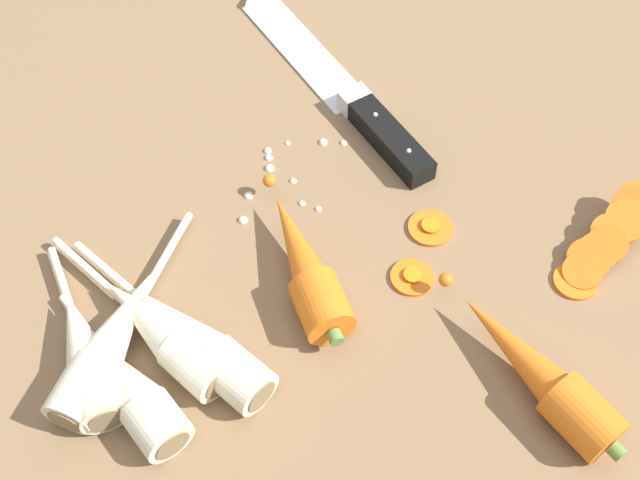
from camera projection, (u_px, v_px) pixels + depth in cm
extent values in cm
cube|color=brown|center=(313.00, 245.00, 72.67)|extent=(120.00, 90.00, 4.00)
cube|color=silver|center=(303.00, 51.00, 85.10)|extent=(9.07, 20.47, 0.50)
cube|color=silver|center=(354.00, 100.00, 79.43)|extent=(3.33, 2.65, 2.20)
cube|color=black|center=(391.00, 140.00, 76.20)|extent=(5.36, 11.35, 2.20)
sphere|color=silver|center=(375.00, 115.00, 76.70)|extent=(0.50, 0.50, 0.50)
sphere|color=silver|center=(409.00, 151.00, 73.91)|extent=(0.50, 0.50, 0.50)
cylinder|color=orange|center=(322.00, 306.00, 64.09)|extent=(4.38, 5.16, 4.20)
cone|color=orange|center=(298.00, 249.00, 67.40)|extent=(4.42, 12.17, 3.99)
sphere|color=orange|center=(269.00, 181.00, 71.91)|extent=(1.20, 1.20, 1.20)
cylinder|color=#5B7F3D|center=(335.00, 337.00, 62.38)|extent=(1.23, 1.04, 1.20)
cylinder|color=orange|center=(583.00, 417.00, 58.44)|extent=(5.71, 6.44, 4.20)
cone|color=orange|center=(521.00, 355.00, 61.46)|extent=(7.93, 13.49, 3.99)
sphere|color=orange|center=(446.00, 280.00, 65.58)|extent=(1.20, 1.20, 1.20)
cylinder|color=#5B7F3D|center=(617.00, 451.00, 56.90)|extent=(1.46, 1.33, 1.20)
cylinder|color=beige|center=(82.00, 392.00, 59.72)|extent=(6.22, 6.41, 4.00)
cone|color=beige|center=(125.00, 318.00, 63.56)|extent=(8.43, 9.38, 3.80)
cylinder|color=beige|center=(166.00, 256.00, 68.22)|extent=(6.41, 8.07, 0.70)
cylinder|color=#7A6647|center=(65.00, 422.00, 58.35)|extent=(2.41, 1.94, 2.80)
cylinder|color=beige|center=(158.00, 425.00, 58.19)|extent=(5.18, 5.18, 4.00)
cone|color=beige|center=(119.00, 372.00, 60.71)|extent=(6.13, 8.00, 3.80)
cylinder|color=beige|center=(85.00, 328.00, 64.02)|extent=(3.45, 7.41, 0.70)
cylinder|color=#7A6647|center=(172.00, 445.00, 57.29)|extent=(2.72, 1.30, 2.80)
cylinder|color=beige|center=(197.00, 364.00, 61.14)|extent=(5.93, 6.28, 4.00)
cone|color=beige|center=(140.00, 313.00, 63.83)|extent=(7.68, 9.51, 3.80)
cylinder|color=beige|center=(89.00, 270.00, 67.33)|extent=(5.35, 8.58, 0.70)
cylinder|color=#7A6647|center=(219.00, 383.00, 60.17)|extent=(2.58, 1.66, 2.80)
cylinder|color=beige|center=(99.00, 397.00, 59.52)|extent=(4.50, 4.65, 4.00)
cone|color=beige|center=(79.00, 336.00, 62.59)|extent=(4.71, 7.85, 3.80)
cylinder|color=beige|center=(63.00, 285.00, 66.47)|extent=(1.72, 8.06, 0.70)
cylinder|color=#7A6647|center=(106.00, 420.00, 58.41)|extent=(2.82, 0.65, 2.80)
cylinder|color=beige|center=(237.00, 375.00, 60.55)|extent=(6.13, 6.57, 4.00)
cone|color=beige|center=(172.00, 321.00, 63.38)|extent=(8.06, 9.98, 3.80)
cylinder|color=beige|center=(114.00, 276.00, 67.00)|extent=(5.80, 9.05, 0.70)
cylinder|color=#7A6647|center=(261.00, 396.00, 59.54)|extent=(2.56, 1.69, 2.80)
cylinder|color=orange|center=(576.00, 280.00, 67.64)|extent=(3.81, 3.81, 0.70)
cylinder|color=orange|center=(582.00, 272.00, 67.86)|extent=(3.64, 3.52, 2.06)
cylinder|color=orange|center=(589.00, 259.00, 68.33)|extent=(4.03, 3.87, 2.42)
cylinder|color=orange|center=(598.00, 252.00, 68.49)|extent=(3.74, 3.57, 2.40)
cylinder|color=orange|center=(607.00, 245.00, 68.62)|extent=(3.80, 3.63, 2.38)
cylinder|color=orange|center=(610.00, 232.00, 69.12)|extent=(3.60, 3.49, 1.93)
cylinder|color=orange|center=(623.00, 225.00, 69.27)|extent=(3.67, 3.57, 1.87)
cylinder|color=orange|center=(627.00, 219.00, 69.39)|extent=(3.86, 3.74, 2.02)
cylinder|color=orange|center=(631.00, 206.00, 69.90)|extent=(3.71, 3.51, 2.55)
cylinder|color=orange|center=(639.00, 200.00, 69.99)|extent=(3.90, 3.76, 2.22)
cylinder|color=orange|center=(430.00, 227.00, 71.00)|extent=(4.08, 4.08, 0.70)
cylinder|color=orange|center=(431.00, 225.00, 70.78)|extent=(1.71, 1.71, 0.16)
cylinder|color=orange|center=(412.00, 276.00, 67.87)|extent=(3.81, 3.81, 0.70)
cylinder|color=orange|center=(413.00, 275.00, 67.65)|extent=(1.60, 1.60, 0.16)
sphere|color=silver|center=(289.00, 180.00, 74.25)|extent=(0.66, 0.66, 0.66)
sphere|color=silver|center=(344.00, 141.00, 77.19)|extent=(0.67, 0.67, 0.67)
sphere|color=silver|center=(288.00, 142.00, 77.22)|extent=(0.53, 0.53, 0.53)
sphere|color=silver|center=(243.00, 218.00, 71.49)|extent=(0.88, 0.88, 0.88)
sphere|color=silver|center=(268.00, 149.00, 76.53)|extent=(0.76, 0.76, 0.76)
sphere|color=silver|center=(269.00, 156.00, 76.00)|extent=(0.76, 0.76, 0.76)
sphere|color=silver|center=(248.00, 193.00, 73.20)|extent=(0.84, 0.84, 0.84)
sphere|color=silver|center=(318.00, 207.00, 72.36)|extent=(0.64, 0.64, 0.64)
sphere|color=silver|center=(323.00, 140.00, 77.15)|extent=(0.85, 0.85, 0.85)
sphere|color=silver|center=(269.00, 166.00, 75.15)|extent=(0.90, 0.90, 0.90)
sphere|color=silver|center=(268.00, 149.00, 76.58)|extent=(0.70, 0.70, 0.70)
sphere|color=silver|center=(307.00, 200.00, 72.84)|extent=(0.62, 0.62, 0.62)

